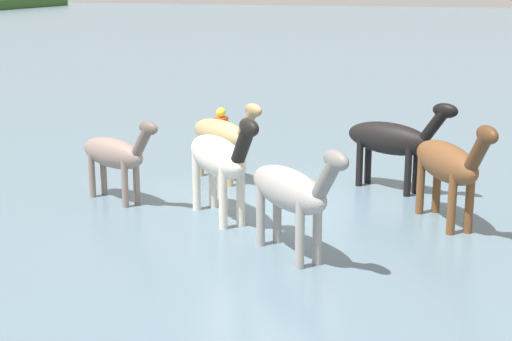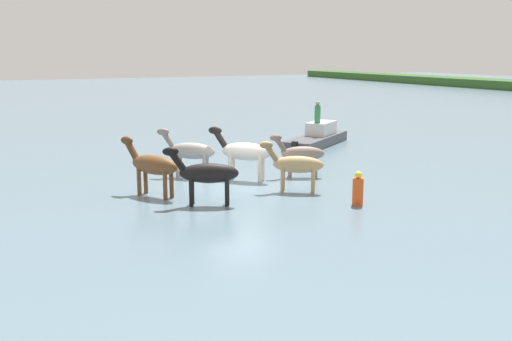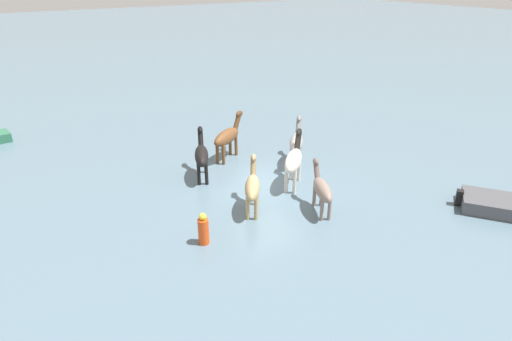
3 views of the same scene
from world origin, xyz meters
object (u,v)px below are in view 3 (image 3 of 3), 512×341
horse_pinto_flank (202,155)px  horse_dark_mare (252,187)px  horse_gray_outer (296,142)px  horse_lead (322,189)px  horse_dun_straggler (228,136)px  horse_rear_stallion (294,160)px  buoy_channel_marker (203,230)px

horse_pinto_flank → horse_dark_mare: size_ratio=1.14×
horse_pinto_flank → horse_gray_outer: bearing=-77.7°
horse_pinto_flank → horse_lead: size_ratio=1.12×
horse_gray_outer → horse_pinto_flank: bearing=120.1°
horse_lead → horse_dun_straggler: horse_dun_straggler is taller
horse_lead → horse_dark_mare: 2.55m
horse_pinto_flank → horse_lead: 5.56m
horse_pinto_flank → horse_dun_straggler: 2.33m
horse_dark_mare → horse_rear_stallion: bearing=-36.6°
horse_rear_stallion → horse_lead: 2.37m
horse_dark_mare → horse_pinto_flank: bearing=39.8°
horse_gray_outer → horse_pinto_flank: size_ratio=0.87×
horse_gray_outer → horse_pinto_flank: (4.34, -0.98, -0.00)m
horse_gray_outer → horse_lead: (1.94, 4.03, -0.12)m
horse_rear_stallion → horse_dark_mare: size_ratio=1.05×
horse_pinto_flank → horse_lead: horse_pinto_flank is taller
horse_gray_outer → horse_lead: bearing=-162.8°
horse_pinto_flank → horse_rear_stallion: bearing=-108.1°
horse_rear_stallion → horse_pinto_flank: 3.94m
horse_dun_straggler → horse_gray_outer: bearing=-74.1°
horse_rear_stallion → horse_lead: bearing=-144.7°
horse_rear_stallion → horse_gray_outer: 2.26m
horse_rear_stallion → buoy_channel_marker: horse_rear_stallion is taller
horse_gray_outer → horse_dark_mare: (4.03, 2.58, -0.07)m
horse_gray_outer → horse_lead: 4.47m
horse_dark_mare → buoy_channel_marker: 2.70m
horse_rear_stallion → buoy_channel_marker: 5.40m
buoy_channel_marker → horse_dark_mare: bearing=-159.6°
horse_pinto_flank → horse_dun_straggler: bearing=-32.8°
horse_dark_mare → horse_dun_straggler: horse_dun_straggler is taller
horse_dun_straggler → buoy_channel_marker: horse_dun_straggler is taller
horse_pinto_flank → horse_dark_mare: bearing=-150.0°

